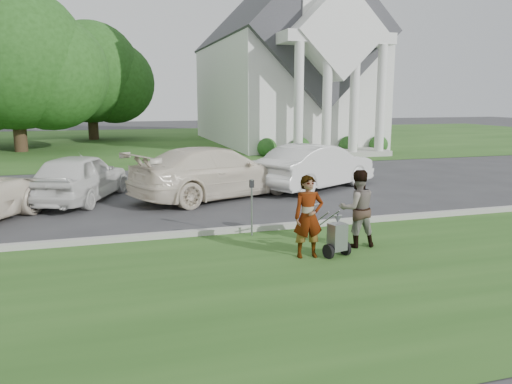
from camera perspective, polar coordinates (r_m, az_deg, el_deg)
name	(u,v)px	position (r m, az deg, el deg)	size (l,w,h in m)	color
ground	(249,239)	(11.59, -0.82, -5.34)	(120.00, 120.00, 0.00)	#333335
grass_strip	(295,284)	(8.89, 4.54, -10.44)	(80.00, 7.00, 0.01)	#254B1A
church_lawn	(150,141)	(37.98, -12.05, 5.67)	(80.00, 30.00, 0.01)	#254B1A
curb	(243,229)	(12.08, -1.54, -4.31)	(80.00, 0.18, 0.15)	#9E9E93
church	(283,58)	(36.01, 3.05, 15.08)	(9.19, 19.00, 24.10)	white
tree_left	(14,64)	(33.14, -25.95, 12.98)	(10.63, 8.40, 9.71)	#332316
tree_back	(90,77)	(40.75, -18.43, 12.35)	(9.61, 7.60, 8.89)	#332316
striping_cart	(337,238)	(10.32, 9.22, -5.17)	(0.66, 1.09, 0.95)	black
person_left	(308,217)	(10.10, 6.00, -2.91)	(0.61, 0.40, 1.68)	#999999
person_right	(357,209)	(10.99, 11.47, -1.93)	(0.82, 0.64, 1.68)	#999999
parking_meter_near	(252,201)	(11.60, -0.49, -0.99)	(0.10, 0.09, 1.35)	gray
car_b	(80,177)	(16.56, -19.50, 1.63)	(1.81, 4.50, 1.53)	silver
car_c	(215,172)	(16.22, -4.65, 2.27)	(2.33, 5.72, 1.66)	#F1E5CD
car_d	(317,166)	(17.86, 6.97, 2.91)	(1.70, 4.87, 1.60)	silver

